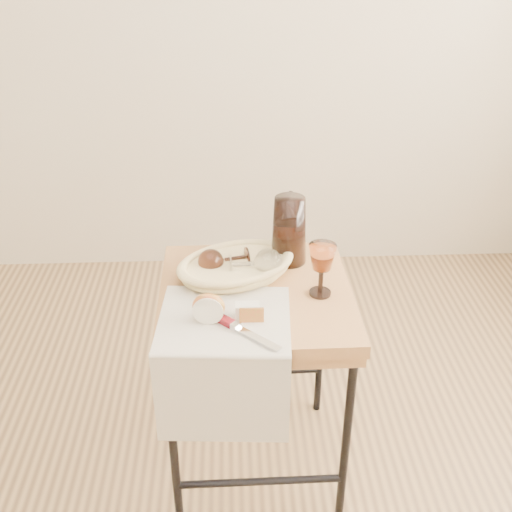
{
  "coord_description": "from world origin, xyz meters",
  "views": [
    {
      "loc": [
        0.27,
        -0.96,
        1.61
      ],
      "look_at": [
        0.33,
        0.46,
        0.79
      ],
      "focal_mm": 43.57,
      "sensor_mm": 36.0,
      "label": 1
    }
  ],
  "objects_px": {
    "bread_basket": "(236,268)",
    "wine_goblet": "(321,270)",
    "side_table": "(256,383)",
    "tea_towel": "(224,319)",
    "goblet_lying_b": "(252,264)",
    "table_knife": "(238,327)",
    "pitcher": "(289,230)",
    "goblet_lying_a": "(226,260)",
    "apple_half": "(209,307)"
  },
  "relations": [
    {
      "from": "bread_basket",
      "to": "table_knife",
      "type": "bearing_deg",
      "value": -113.22
    },
    {
      "from": "wine_goblet",
      "to": "table_knife",
      "type": "distance_m",
      "value": 0.28
    },
    {
      "from": "side_table",
      "to": "wine_goblet",
      "type": "bearing_deg",
      "value": -8.65
    },
    {
      "from": "goblet_lying_b",
      "to": "table_knife",
      "type": "height_order",
      "value": "goblet_lying_b"
    },
    {
      "from": "table_knife",
      "to": "side_table",
      "type": "bearing_deg",
      "value": 117.39
    },
    {
      "from": "bread_basket",
      "to": "wine_goblet",
      "type": "distance_m",
      "value": 0.25
    },
    {
      "from": "side_table",
      "to": "tea_towel",
      "type": "xyz_separation_m",
      "value": [
        -0.09,
        -0.14,
        0.34
      ]
    },
    {
      "from": "side_table",
      "to": "pitcher",
      "type": "bearing_deg",
      "value": 56.8
    },
    {
      "from": "goblet_lying_a",
      "to": "wine_goblet",
      "type": "height_order",
      "value": "wine_goblet"
    },
    {
      "from": "tea_towel",
      "to": "wine_goblet",
      "type": "relative_size",
      "value": 2.19
    },
    {
      "from": "goblet_lying_b",
      "to": "apple_half",
      "type": "relative_size",
      "value": 1.58
    },
    {
      "from": "tea_towel",
      "to": "goblet_lying_a",
      "type": "height_order",
      "value": "goblet_lying_a"
    },
    {
      "from": "bread_basket",
      "to": "apple_half",
      "type": "relative_size",
      "value": 3.66
    },
    {
      "from": "side_table",
      "to": "goblet_lying_a",
      "type": "height_order",
      "value": "goblet_lying_a"
    },
    {
      "from": "bread_basket",
      "to": "pitcher",
      "type": "height_order",
      "value": "pitcher"
    },
    {
      "from": "table_knife",
      "to": "goblet_lying_b",
      "type": "bearing_deg",
      "value": 122.44
    },
    {
      "from": "goblet_lying_a",
      "to": "pitcher",
      "type": "xyz_separation_m",
      "value": [
        0.18,
        0.07,
        0.05
      ]
    },
    {
      "from": "side_table",
      "to": "wine_goblet",
      "type": "height_order",
      "value": "wine_goblet"
    },
    {
      "from": "goblet_lying_b",
      "to": "table_knife",
      "type": "bearing_deg",
      "value": -102.6
    },
    {
      "from": "pitcher",
      "to": "apple_half",
      "type": "xyz_separation_m",
      "value": [
        -0.23,
        -0.3,
        -0.06
      ]
    },
    {
      "from": "bread_basket",
      "to": "goblet_lying_a",
      "type": "relative_size",
      "value": 2.55
    },
    {
      "from": "goblet_lying_b",
      "to": "table_knife",
      "type": "distance_m",
      "value": 0.25
    },
    {
      "from": "wine_goblet",
      "to": "apple_half",
      "type": "height_order",
      "value": "wine_goblet"
    },
    {
      "from": "wine_goblet",
      "to": "apple_half",
      "type": "bearing_deg",
      "value": -159.51
    },
    {
      "from": "goblet_lying_a",
      "to": "apple_half",
      "type": "relative_size",
      "value": 1.43
    },
    {
      "from": "bread_basket",
      "to": "goblet_lying_b",
      "type": "distance_m",
      "value": 0.05
    },
    {
      "from": "goblet_lying_b",
      "to": "wine_goblet",
      "type": "distance_m",
      "value": 0.2
    },
    {
      "from": "pitcher",
      "to": "wine_goblet",
      "type": "height_order",
      "value": "pitcher"
    },
    {
      "from": "tea_towel",
      "to": "goblet_lying_b",
      "type": "distance_m",
      "value": 0.21
    },
    {
      "from": "side_table",
      "to": "table_knife",
      "type": "xyz_separation_m",
      "value": [
        -0.05,
        -0.19,
        0.35
      ]
    },
    {
      "from": "tea_towel",
      "to": "apple_half",
      "type": "height_order",
      "value": "apple_half"
    },
    {
      "from": "apple_half",
      "to": "table_knife",
      "type": "bearing_deg",
      "value": -30.17
    },
    {
      "from": "side_table",
      "to": "goblet_lying_b",
      "type": "distance_m",
      "value": 0.39
    },
    {
      "from": "pitcher",
      "to": "apple_half",
      "type": "height_order",
      "value": "pitcher"
    },
    {
      "from": "tea_towel",
      "to": "pitcher",
      "type": "distance_m",
      "value": 0.37
    },
    {
      "from": "tea_towel",
      "to": "bread_basket",
      "type": "relative_size",
      "value": 1.1
    },
    {
      "from": "goblet_lying_b",
      "to": "wine_goblet",
      "type": "height_order",
      "value": "wine_goblet"
    },
    {
      "from": "goblet_lying_a",
      "to": "pitcher",
      "type": "height_order",
      "value": "pitcher"
    },
    {
      "from": "tea_towel",
      "to": "pitcher",
      "type": "xyz_separation_m",
      "value": [
        0.19,
        0.3,
        0.1
      ]
    },
    {
      "from": "goblet_lying_a",
      "to": "wine_goblet",
      "type": "xyz_separation_m",
      "value": [
        0.25,
        -0.11,
        0.03
      ]
    },
    {
      "from": "goblet_lying_b",
      "to": "bread_basket",
      "type": "bearing_deg",
      "value": 155.69
    },
    {
      "from": "goblet_lying_b",
      "to": "pitcher",
      "type": "distance_m",
      "value": 0.16
    },
    {
      "from": "bread_basket",
      "to": "goblet_lying_b",
      "type": "bearing_deg",
      "value": -45.29
    },
    {
      "from": "side_table",
      "to": "goblet_lying_a",
      "type": "distance_m",
      "value": 0.4
    },
    {
      "from": "tea_towel",
      "to": "table_knife",
      "type": "distance_m",
      "value": 0.06
    },
    {
      "from": "bread_basket",
      "to": "goblet_lying_a",
      "type": "bearing_deg",
      "value": 129.95
    },
    {
      "from": "tea_towel",
      "to": "pitcher",
      "type": "relative_size",
      "value": 1.38
    },
    {
      "from": "pitcher",
      "to": "bread_basket",
      "type": "bearing_deg",
      "value": -162.44
    },
    {
      "from": "goblet_lying_b",
      "to": "wine_goblet",
      "type": "bearing_deg",
      "value": -26.78
    },
    {
      "from": "goblet_lying_a",
      "to": "goblet_lying_b",
      "type": "xyz_separation_m",
      "value": [
        0.07,
        -0.03,
        0.0
      ]
    }
  ]
}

